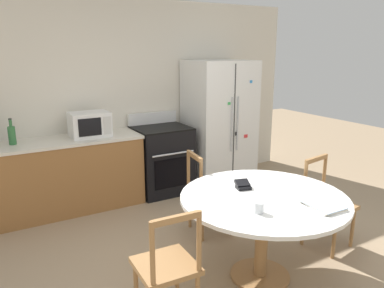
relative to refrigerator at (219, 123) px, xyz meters
name	(u,v)px	position (x,y,z in m)	size (l,w,h in m)	color
ground_plane	(243,280)	(-1.22, -2.21, -0.90)	(14.00, 14.00, 0.00)	#9E8466
back_wall	(128,97)	(-1.22, 0.44, 0.40)	(5.20, 0.10, 2.60)	silver
kitchen_counter	(53,177)	(-2.36, 0.08, -0.45)	(2.15, 0.64, 0.90)	#936033
refrigerator	(219,123)	(0.00, 0.00, 0.00)	(0.91, 0.76, 1.80)	white
oven_range	(162,159)	(-0.91, 0.05, -0.43)	(0.73, 0.68, 1.08)	black
microwave	(90,124)	(-1.87, 0.06, 0.15)	(0.47, 0.35, 0.30)	white
counter_bottle	(12,135)	(-2.74, 0.11, 0.12)	(0.08, 0.08, 0.30)	#2D6B38
dining_table	(263,209)	(-1.06, -2.24, -0.26)	(1.40, 1.40, 0.76)	white
dining_chair_right	(327,205)	(-0.13, -2.13, -0.46)	(0.48, 0.48, 0.90)	#9E7042
dining_chair_far	(208,194)	(-1.01, -1.30, -0.46)	(0.47, 0.47, 0.90)	#9E7042
dining_chair_left	(167,267)	(-2.01, -2.32, -0.46)	(0.44, 0.44, 0.90)	#9E7042
candle_glass	(259,208)	(-1.31, -2.47, -0.10)	(0.08, 0.08, 0.08)	silver
wallet	(243,185)	(-1.11, -2.01, -0.11)	(0.15, 0.15, 0.07)	black
mail_stack	(323,205)	(-0.81, -2.64, -0.13)	(0.27, 0.34, 0.02)	white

